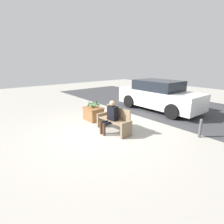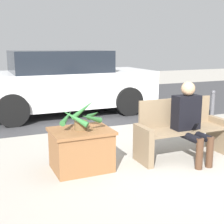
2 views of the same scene
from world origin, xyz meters
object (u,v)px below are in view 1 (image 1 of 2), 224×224
at_px(potted_plant, 93,104).
at_px(planter_box, 93,113).
at_px(bench, 114,120).
at_px(person_seated, 111,115).
at_px(bollard_post, 200,128).
at_px(parked_car, 159,95).

bearing_deg(potted_plant, planter_box, 144.22).
distance_m(bench, potted_plant, 1.63).
bearing_deg(bench, person_seated, -87.10).
distance_m(bench, bollard_post, 3.01).
distance_m(person_seated, planter_box, 1.68).
xyz_separation_m(potted_plant, parked_car, (0.74, 3.73, 0.04)).
distance_m(bench, planter_box, 1.61).
relative_size(bench, planter_box, 1.79).
bearing_deg(person_seated, parked_car, 102.12).
height_order(planter_box, parked_car, parked_car).
bearing_deg(bollard_post, planter_box, -155.19).
xyz_separation_m(parked_car, bollard_post, (3.17, -1.91, -0.44)).
distance_m(planter_box, bollard_post, 4.32).
distance_m(potted_plant, bollard_post, 4.33).
bearing_deg(bench, potted_plant, 176.37).
relative_size(person_seated, potted_plant, 1.98).
xyz_separation_m(bench, parked_car, (-0.85, 3.83, 0.37)).
relative_size(bench, bollard_post, 2.23).
height_order(bench, parked_car, parked_car).
distance_m(person_seated, bollard_post, 3.14).
bearing_deg(bench, parked_car, 102.56).
distance_m(planter_box, potted_plant, 0.44).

